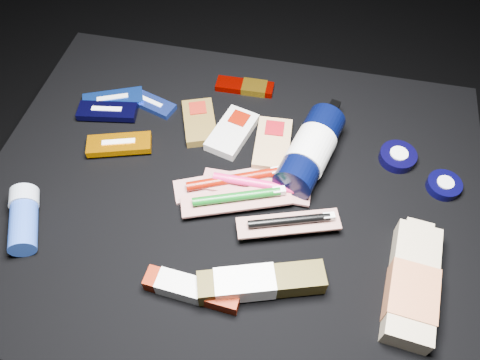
% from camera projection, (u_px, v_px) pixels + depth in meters
% --- Properties ---
extents(ground, '(3.00, 3.00, 0.00)m').
position_uv_depth(ground, '(234.00, 273.00, 1.24)').
color(ground, black).
rests_on(ground, ground).
extents(cloth_table, '(0.98, 0.78, 0.40)m').
position_uv_depth(cloth_table, '(233.00, 237.00, 1.08)').
color(cloth_table, black).
rests_on(cloth_table, ground).
extents(luna_bar_0, '(0.12, 0.07, 0.01)m').
position_uv_depth(luna_bar_0, '(152.00, 104.00, 1.04)').
color(luna_bar_0, '#1F3698').
rests_on(luna_bar_0, cloth_table).
extents(luna_bar_1, '(0.14, 0.10, 0.02)m').
position_uv_depth(luna_bar_1, '(113.00, 100.00, 1.04)').
color(luna_bar_1, '#103495').
rests_on(luna_bar_1, cloth_table).
extents(luna_bar_2, '(0.13, 0.07, 0.02)m').
position_uv_depth(luna_bar_2, '(107.00, 111.00, 1.02)').
color(luna_bar_2, black).
rests_on(luna_bar_2, cloth_table).
extents(luna_bar_3, '(0.14, 0.09, 0.02)m').
position_uv_depth(luna_bar_3, '(119.00, 144.00, 0.96)').
color(luna_bar_3, orange).
rests_on(luna_bar_3, cloth_table).
extents(clif_bar_0, '(0.10, 0.14, 0.02)m').
position_uv_depth(clif_bar_0, '(199.00, 120.00, 1.01)').
color(clif_bar_0, brown).
rests_on(clif_bar_0, cloth_table).
extents(clif_bar_1, '(0.10, 0.14, 0.02)m').
position_uv_depth(clif_bar_1, '(233.00, 130.00, 0.99)').
color(clif_bar_1, silver).
rests_on(clif_bar_1, cloth_table).
extents(clif_bar_2, '(0.08, 0.14, 0.02)m').
position_uv_depth(clif_bar_2, '(273.00, 142.00, 0.97)').
color(clif_bar_2, tan).
rests_on(clif_bar_2, cloth_table).
extents(power_bar, '(0.13, 0.04, 0.02)m').
position_uv_depth(power_bar, '(248.00, 87.00, 1.07)').
color(power_bar, '#7B0500').
rests_on(power_bar, cloth_table).
extents(lotion_bottle, '(0.12, 0.25, 0.08)m').
position_uv_depth(lotion_bottle, '(311.00, 150.00, 0.92)').
color(lotion_bottle, black).
rests_on(lotion_bottle, cloth_table).
extents(cream_tin_upper, '(0.07, 0.07, 0.02)m').
position_uv_depth(cream_tin_upper, '(398.00, 157.00, 0.95)').
color(cream_tin_upper, black).
rests_on(cream_tin_upper, cloth_table).
extents(cream_tin_lower, '(0.07, 0.07, 0.02)m').
position_uv_depth(cream_tin_lower, '(444.00, 185.00, 0.91)').
color(cream_tin_lower, black).
rests_on(cream_tin_lower, cloth_table).
extents(bodywash_bottle, '(0.09, 0.23, 0.05)m').
position_uv_depth(bodywash_bottle, '(412.00, 285.00, 0.78)').
color(bodywash_bottle, tan).
rests_on(bodywash_bottle, cloth_table).
extents(deodorant_stick, '(0.10, 0.14, 0.05)m').
position_uv_depth(deodorant_stick, '(24.00, 218.00, 0.85)').
color(deodorant_stick, '#2547AA').
rests_on(deodorant_stick, cloth_table).
extents(toothbrush_pack_0, '(0.23, 0.14, 0.03)m').
position_uv_depth(toothbrush_pack_0, '(235.00, 181.00, 0.91)').
color(toothbrush_pack_0, silver).
rests_on(toothbrush_pack_0, cloth_table).
extents(toothbrush_pack_1, '(0.21, 0.05, 0.02)m').
position_uv_depth(toothbrush_pack_1, '(258.00, 186.00, 0.90)').
color(toothbrush_pack_1, beige).
rests_on(toothbrush_pack_1, cloth_table).
extents(toothbrush_pack_2, '(0.21, 0.12, 0.02)m').
position_uv_depth(toothbrush_pack_2, '(238.00, 198.00, 0.88)').
color(toothbrush_pack_2, '#BAB4AF').
rests_on(toothbrush_pack_2, cloth_table).
extents(toothbrush_pack_3, '(0.19, 0.10, 0.02)m').
position_uv_depth(toothbrush_pack_3, '(290.00, 222.00, 0.84)').
color(toothbrush_pack_3, '#ACA7A1').
rests_on(toothbrush_pack_3, cloth_table).
extents(toothpaste_carton_red, '(0.17, 0.05, 0.03)m').
position_uv_depth(toothpaste_carton_red, '(188.00, 288.00, 0.78)').
color(toothpaste_carton_red, '#6D1200').
rests_on(toothpaste_carton_red, cloth_table).
extents(toothpaste_carton_green, '(0.22, 0.11, 0.04)m').
position_uv_depth(toothpaste_carton_green, '(255.00, 283.00, 0.78)').
color(toothpaste_carton_green, '#3F3510').
rests_on(toothpaste_carton_green, cloth_table).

